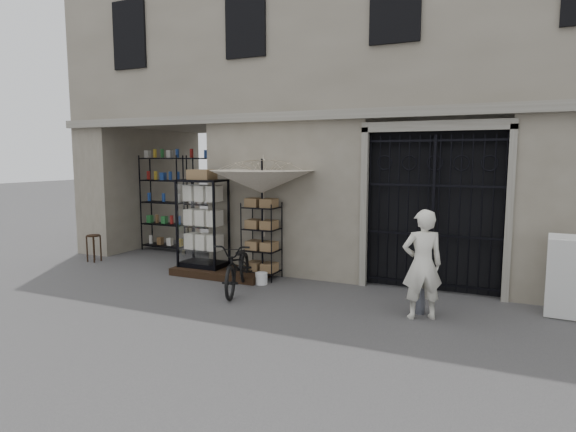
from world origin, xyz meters
The scene contains 15 objects.
ground centered at (0.00, 0.00, 0.00)m, with size 80.00×80.00×0.00m, color #232326.
main_building centered at (0.00, 4.00, 4.50)m, with size 14.00×4.00×9.00m, color gray.
shop_recess centered at (-4.50, 2.80, 1.50)m, with size 3.00×1.70×3.00m, color black.
shop_shelving centered at (-4.55, 3.30, 1.25)m, with size 2.70×0.50×2.50m, color black.
iron_gate centered at (1.75, 2.28, 1.50)m, with size 2.50×0.21×3.00m.
step_platform centered at (-2.40, 1.55, 0.07)m, with size 2.00×0.90×0.15m, color black.
display_cabinet centered at (-2.84, 1.56, 0.98)m, with size 1.06×0.85×2.00m.
wire_rack centered at (-1.52, 1.70, 0.76)m, with size 0.79×0.65×1.55m.
market_umbrella centered at (-1.46, 1.61, 2.10)m, with size 2.13×2.16×2.91m.
white_bucket centered at (-1.32, 1.28, 0.11)m, with size 0.24×0.24×0.23m, color silver.
bicycle centered at (-1.48, 0.68, 0.00)m, with size 0.62×0.94×1.78m, color black.
wooden_stool centered at (-5.88, 1.47, 0.33)m, with size 0.40×0.40×0.63m.
steel_bollard centered at (1.78, 0.75, 0.40)m, with size 0.15×0.15×0.81m, color slate.
shopkeeper centered at (1.83, 0.53, 0.00)m, with size 0.61×1.68×0.40m, color silver.
easel_sign centered at (3.85, 1.38, 0.65)m, with size 0.64×0.72×1.25m.
Camera 1 is at (2.92, -6.81, 2.46)m, focal length 30.00 mm.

